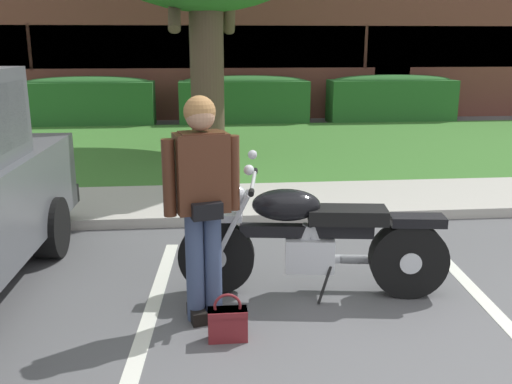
% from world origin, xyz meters
% --- Properties ---
extents(ground_plane, '(140.00, 140.00, 0.00)m').
position_xyz_m(ground_plane, '(0.00, 0.00, 0.00)').
color(ground_plane, '#565659').
extents(curb_strip, '(60.00, 0.20, 0.12)m').
position_xyz_m(curb_strip, '(0.00, 3.07, 0.06)').
color(curb_strip, '#B7B2A8').
rests_on(curb_strip, ground).
extents(concrete_walk, '(60.00, 1.50, 0.08)m').
position_xyz_m(concrete_walk, '(0.00, 3.92, 0.04)').
color(concrete_walk, '#B7B2A8').
rests_on(concrete_walk, ground).
extents(grass_lawn, '(60.00, 6.31, 0.06)m').
position_xyz_m(grass_lawn, '(0.00, 7.82, 0.03)').
color(grass_lawn, '#3D752D').
rests_on(grass_lawn, ground).
extents(stall_stripe_0, '(0.40, 4.40, 0.01)m').
position_xyz_m(stall_stripe_0, '(-1.56, 0.20, 0.00)').
color(stall_stripe_0, silver).
rests_on(stall_stripe_0, ground).
extents(motorcycle, '(2.24, 0.82, 1.18)m').
position_xyz_m(motorcycle, '(-0.11, 1.08, 0.48)').
color(motorcycle, black).
rests_on(motorcycle, ground).
extents(rider_person, '(0.56, 0.35, 1.70)m').
position_xyz_m(rider_person, '(-1.09, 0.74, 0.99)').
color(rider_person, black).
rests_on(rider_person, ground).
extents(handbag, '(0.28, 0.13, 0.36)m').
position_xyz_m(handbag, '(-0.94, 0.38, 0.14)').
color(handbag, maroon).
rests_on(handbag, ground).
extents(hedge_center_left, '(3.22, 0.90, 1.24)m').
position_xyz_m(hedge_center_left, '(-3.87, 11.35, 0.65)').
color(hedge_center_left, '#286028').
rests_on(hedge_center_left, ground).
extents(hedge_center_right, '(3.29, 0.90, 1.24)m').
position_xyz_m(hedge_center_right, '(0.01, 11.35, 0.65)').
color(hedge_center_right, '#286028').
rests_on(hedge_center_right, ground).
extents(hedge_right, '(3.30, 0.90, 1.24)m').
position_xyz_m(hedge_right, '(3.90, 11.35, 0.65)').
color(hedge_right, '#286028').
rests_on(hedge_right, ground).
extents(brick_building, '(26.35, 10.05, 3.71)m').
position_xyz_m(brick_building, '(-1.01, 17.24, 1.86)').
color(brick_building, brown).
rests_on(brick_building, ground).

